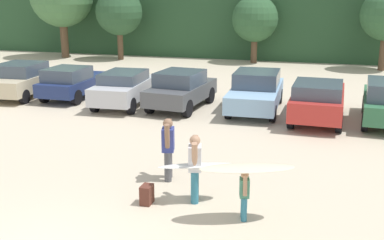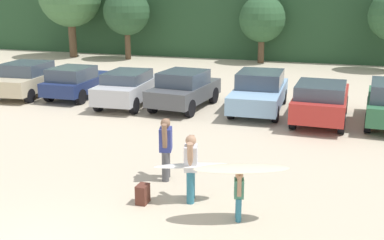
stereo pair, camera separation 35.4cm
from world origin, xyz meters
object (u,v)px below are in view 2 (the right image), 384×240
Objects in this scene: surfboard_cream at (242,169)px; parked_car_red at (321,100)px; parked_car_navy at (78,81)px; person_companion at (166,145)px; parked_car_champagne at (28,79)px; person_adult at (191,164)px; parked_car_dark_gray at (184,89)px; person_child at (239,193)px; parked_car_sky_blue at (260,91)px; parked_car_silver at (128,87)px; surfboard_white at (191,166)px; backpack_dropped at (143,194)px.

parked_car_red is at bearing -118.16° from surfboard_cream.
person_companion is (7.30, -7.84, 0.16)m from parked_car_navy.
parked_car_champagne reaches higher than parked_car_red.
person_adult is at bearing -46.60° from surfboard_cream.
person_adult is 0.98× the size of person_companion.
parked_car_navy is 5.27m from parked_car_dark_gray.
parked_car_red is at bearing -89.69° from parked_car_dark_gray.
person_child is at bearing 140.60° from person_adult.
parked_car_dark_gray is 0.85× the size of parked_car_sky_blue.
parked_car_sky_blue reaches higher than parked_car_silver.
person_child is at bearing -174.42° from parked_car_sky_blue.
surfboard_white is (8.33, -8.92, 0.12)m from parked_car_navy.
person_companion is (9.74, -7.49, 0.12)m from parked_car_champagne.
person_child is (1.28, -9.58, -0.19)m from parked_car_sky_blue.
parked_car_sky_blue is at bearing 84.02° from backpack_dropped.
parked_car_sky_blue is 2.92× the size of person_companion.
parked_car_silver is at bearing -70.56° from person_adult.
parked_car_sky_blue is (5.47, 0.79, 0.02)m from parked_car_silver.
parked_car_navy is 8.95× the size of backpack_dropped.
surfboard_cream is (1.31, -0.64, 0.29)m from person_adult.
parked_car_dark_gray is at bearing -78.89° from person_child.
parked_car_sky_blue is at bearing -111.52° from person_companion.
person_child is at bearing -64.00° from surfboard_cream.
person_companion is at bearing -60.30° from person_adult.
parked_car_navy reaches higher than surfboard_cream.
parked_car_sky_blue is 2.29× the size of surfboard_cream.
parked_car_silver is at bearing 102.00° from parked_car_dark_gray.
person_adult is at bearing -137.31° from parked_car_navy.
person_companion reaches higher than parked_car_silver.
parked_car_champagne is 15.10m from person_child.
parked_car_dark_gray is at bearing -94.83° from parked_car_navy.
parked_car_sky_blue is 10.57× the size of backpack_dropped.
parked_car_silver is at bearing -66.84° from person_child.
parked_car_red is (5.51, -0.48, 0.01)m from parked_car_dark_gray.
surfboard_white is 0.86× the size of surfboard_cream.
parked_car_sky_blue reaches higher than parked_car_red.
surfboard_white is at bearing -149.63° from parked_car_silver.
parked_car_red is 8.67m from person_child.
parked_car_silver reaches higher than surfboard_white.
parked_car_champagne is 13.77m from surfboard_white.
parked_car_silver is (5.27, -0.34, -0.01)m from parked_car_champagne.
parked_car_red reaches higher than surfboard_cream.
person_adult reaches higher than surfboard_cream.
parked_car_navy is 12.21m from surfboard_white.
parked_car_sky_blue is 2.99× the size of person_adult.
parked_car_red is 4.05× the size of person_child.
parked_car_champagne is at bearing 97.74° from parked_car_navy.
person_child is at bearing 129.89° from person_companion.
parked_car_sky_blue is 2.67× the size of surfboard_white.
backpack_dropped is at bearing -24.67° from surfboard_cream.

